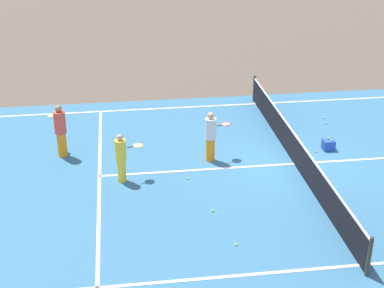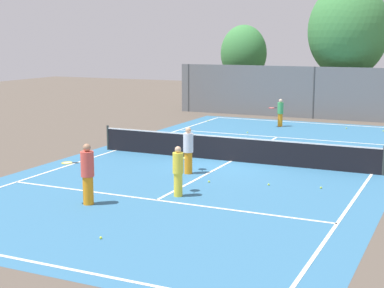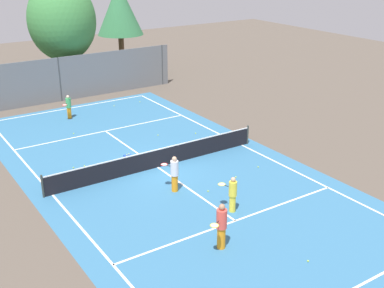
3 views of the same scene
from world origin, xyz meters
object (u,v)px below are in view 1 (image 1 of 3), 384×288
Objects in this scene: player_2 at (211,136)px; tennis_ball_7 at (236,244)px; ball_crate at (328,145)px; tennis_ball_11 at (213,211)px; tennis_ball_3 at (323,117)px; tennis_ball_8 at (326,123)px; tennis_ball_5 at (298,137)px; player_3 at (60,130)px; player_1 at (121,157)px; tennis_ball_4 at (316,151)px; tennis_ball_0 at (188,178)px.

player_2 is 5.00m from tennis_ball_7.
tennis_ball_11 is (3.48, -4.65, -0.15)m from ball_crate.
tennis_ball_3 is 1.00× the size of tennis_ball_11.
player_2 is at bearing -63.53° from tennis_ball_8.
tennis_ball_5 is at bearing -53.20° from tennis_ball_8.
player_3 reaches higher than tennis_ball_11.
player_1 is 6.81m from tennis_ball_4.
player_3 is 28.03× the size of tennis_ball_4.
tennis_ball_5 is 6.04m from tennis_ball_11.
player_2 is 4.05× the size of ball_crate.
tennis_ball_8 is (-3.66, 5.81, 0.00)m from tennis_ball_0.
player_2 is at bearing 171.88° from tennis_ball_11.
player_3 is at bearing -136.17° from player_1.
tennis_ball_3 is (-1.97, 9.91, -0.92)m from player_3.
player_2 reaches higher than tennis_ball_0.
tennis_ball_3 is 0.56m from tennis_ball_8.
tennis_ball_8 is (-7.35, 5.01, 0.00)m from tennis_ball_7.
player_1 reaches higher than tennis_ball_4.
player_3 is 28.03× the size of tennis_ball_7.
tennis_ball_4 is (0.16, -0.49, -0.15)m from ball_crate.
ball_crate is (-1.30, 7.15, -0.65)m from player_1.
tennis_ball_4 is 1.30m from tennis_ball_5.
tennis_ball_0 is at bearing -74.06° from tennis_ball_4.
player_1 reaches higher than ball_crate.
ball_crate is at bearing 93.49° from player_2.
player_3 is at bearing -101.50° from player_2.
tennis_ball_5 is (-1.37, 3.46, -0.86)m from player_2.
tennis_ball_0 is 1.00× the size of tennis_ball_3.
tennis_ball_8 is at bearing 153.32° from tennis_ball_4.
player_1 is 24.31× the size of tennis_ball_4.
tennis_ball_3 is at bearing 147.05° from tennis_ball_7.
ball_crate is at bearing 140.11° from tennis_ball_7.
ball_crate is at bearing -17.43° from tennis_ball_8.
player_2 is 5.03m from player_3.
tennis_ball_11 is at bearing 46.56° from player_3.
player_3 reaches higher than tennis_ball_7.
tennis_ball_11 is (4.23, 4.47, -0.92)m from player_3.
tennis_ball_7 is (3.88, 2.82, -0.80)m from player_1.
tennis_ball_0 is 3.78m from tennis_ball_7.
player_2 is 26.17× the size of tennis_ball_7.
tennis_ball_7 is (7.90, -5.12, 0.00)m from tennis_ball_3.
tennis_ball_0 and tennis_ball_3 have the same top height.
player_2 is 1.77m from tennis_ball_0.
tennis_ball_5 is 1.76m from tennis_ball_8.
tennis_ball_5 is 1.00× the size of tennis_ball_7.
tennis_ball_3 is (-4.02, 7.95, -0.80)m from player_1.
tennis_ball_3 and tennis_ball_4 have the same top height.
tennis_ball_0 is at bearing -54.59° from tennis_ball_3.
tennis_ball_8 is at bearing 145.72° from tennis_ball_7.
tennis_ball_0 is 4.82m from tennis_ball_4.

